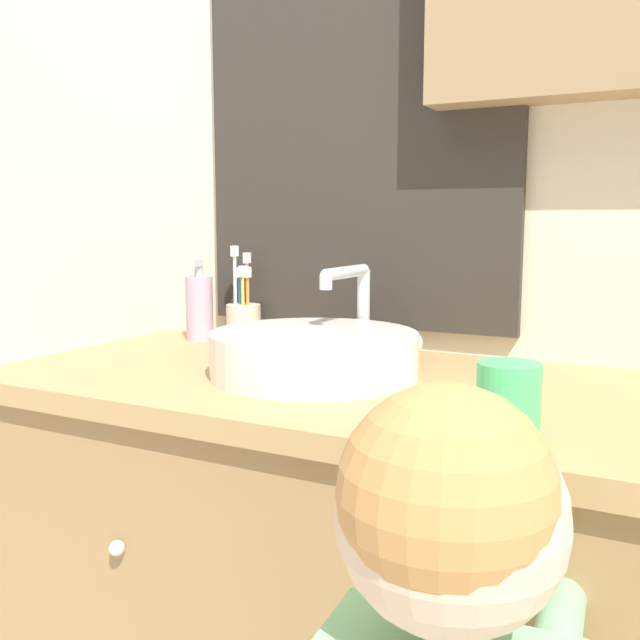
{
  "coord_description": "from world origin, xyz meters",
  "views": [
    {
      "loc": [
        0.45,
        -0.71,
        1.06
      ],
      "look_at": [
        -0.06,
        0.26,
        0.91
      ],
      "focal_mm": 40.0,
      "sensor_mm": 36.0,
      "label": 1
    }
  ],
  "objects_px": {
    "toothbrush_holder": "(243,318)",
    "soap_dispenser": "(199,307)",
    "sink_basin": "(316,351)",
    "drinking_cup": "(508,403)"
  },
  "relations": [
    {
      "from": "sink_basin",
      "to": "toothbrush_holder",
      "type": "height_order",
      "value": "toothbrush_holder"
    },
    {
      "from": "sink_basin",
      "to": "drinking_cup",
      "type": "bearing_deg",
      "value": -30.24
    },
    {
      "from": "soap_dispenser",
      "to": "toothbrush_holder",
      "type": "bearing_deg",
      "value": 20.32
    },
    {
      "from": "sink_basin",
      "to": "drinking_cup",
      "type": "xyz_separation_m",
      "value": [
        0.36,
        -0.21,
        0.01
      ]
    },
    {
      "from": "toothbrush_holder",
      "to": "soap_dispenser",
      "type": "relative_size",
      "value": 1.16
    },
    {
      "from": "sink_basin",
      "to": "soap_dispenser",
      "type": "xyz_separation_m",
      "value": [
        -0.39,
        0.19,
        0.03
      ]
    },
    {
      "from": "toothbrush_holder",
      "to": "drinking_cup",
      "type": "height_order",
      "value": "toothbrush_holder"
    },
    {
      "from": "sink_basin",
      "to": "drinking_cup",
      "type": "height_order",
      "value": "sink_basin"
    },
    {
      "from": "drinking_cup",
      "to": "sink_basin",
      "type": "bearing_deg",
      "value": 149.76
    },
    {
      "from": "toothbrush_holder",
      "to": "soap_dispenser",
      "type": "xyz_separation_m",
      "value": [
        -0.09,
        -0.03,
        0.02
      ]
    }
  ]
}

